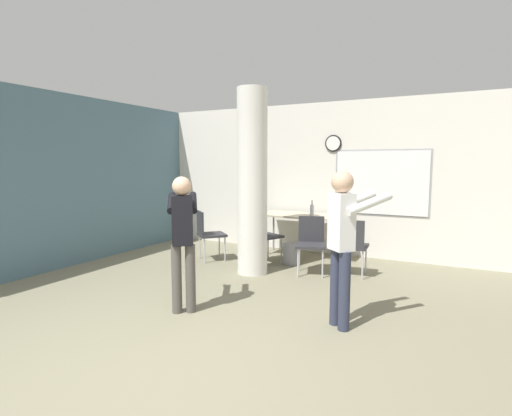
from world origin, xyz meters
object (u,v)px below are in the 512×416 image
object	(u,v)px
folding_table	(303,217)
person_playing_side	(343,237)
chair_table_right	(352,243)
chair_table_front	(311,241)
person_playing_front	(183,233)
bottle_on_table	(312,210)
chair_table_left	(263,233)
chair_near_pillar	(208,232)

from	to	relation	value
folding_table	person_playing_side	bearing A→B (deg)	-61.55
chair_table_right	chair_table_front	size ratio (longest dim) A/B	1.00
chair_table_right	person_playing_front	distance (m)	2.69
chair_table_right	person_playing_front	size ratio (longest dim) A/B	0.56
folding_table	chair_table_front	size ratio (longest dim) A/B	1.80
bottle_on_table	chair_table_right	bearing A→B (deg)	-40.40
folding_table	chair_table_left	world-z (taller)	chair_table_left
person_playing_side	chair_table_right	bearing A→B (deg)	101.41
chair_table_right	chair_table_front	xyz separation A→B (m)	(-0.60, -0.10, 0.00)
person_playing_front	person_playing_side	size ratio (longest dim) A/B	0.96
chair_near_pillar	chair_table_right	bearing A→B (deg)	3.73
bottle_on_table	person_playing_side	distance (m)	2.95
chair_near_pillar	chair_table_right	size ratio (longest dim) A/B	1.00
chair_table_right	person_playing_side	xyz separation A→B (m)	(0.38, -1.89, 0.44)
chair_table_front	person_playing_side	bearing A→B (deg)	-61.19
chair_table_front	person_playing_front	size ratio (longest dim) A/B	0.56
chair_table_front	person_playing_side	world-z (taller)	person_playing_side
chair_table_front	chair_near_pillar	bearing A→B (deg)	-178.27
chair_near_pillar	chair_table_right	distance (m)	2.47
bottle_on_table	chair_near_pillar	world-z (taller)	bottle_on_table
chair_table_left	person_playing_front	xyz separation A→B (m)	(0.21, -2.43, 0.40)
chair_near_pillar	person_playing_front	distance (m)	2.45
chair_table_right	bottle_on_table	bearing A→B (deg)	139.60
folding_table	chair_table_front	bearing A→B (deg)	-62.23
bottle_on_table	person_playing_side	size ratio (longest dim) A/B	0.17
bottle_on_table	person_playing_front	world-z (taller)	person_playing_front
chair_table_left	person_playing_front	distance (m)	2.48
chair_near_pillar	chair_table_front	distance (m)	1.87
folding_table	chair_near_pillar	distance (m)	1.71
person_playing_front	bottle_on_table	bearing A→B (deg)	81.99
folding_table	person_playing_front	size ratio (longest dim) A/B	1.02
chair_table_left	chair_table_front	world-z (taller)	same
chair_table_left	chair_near_pillar	world-z (taller)	same
chair_table_right	person_playing_side	distance (m)	1.98
bottle_on_table	person_playing_side	xyz separation A→B (m)	(1.28, -2.65, 0.07)
folding_table	chair_near_pillar	world-z (taller)	chair_near_pillar
bottle_on_table	chair_table_left	world-z (taller)	bottle_on_table
folding_table	chair_table_front	distance (m)	1.09
folding_table	bottle_on_table	xyz separation A→B (m)	(0.20, -0.08, 0.16)
person_playing_side	person_playing_front	bearing A→B (deg)	-166.54
chair_table_front	person_playing_side	distance (m)	2.08
bottle_on_table	chair_table_front	size ratio (longest dim) A/B	0.31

